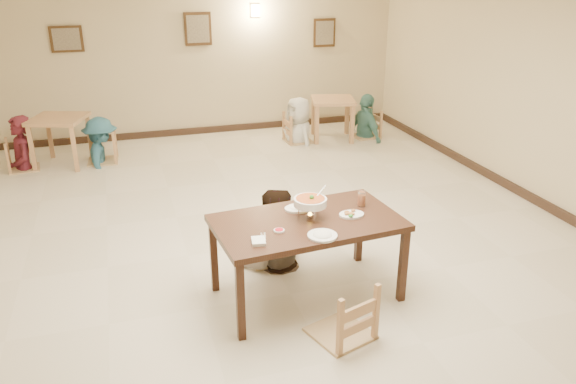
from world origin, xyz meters
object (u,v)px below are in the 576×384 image
object	(u,v)px
main_diner	(272,190)
bg_table_right	(333,106)
chair_far	(273,219)
bg_chair_rl	(299,115)
drink_glass	(362,199)
bg_chair_lr	(99,132)
bg_diner_d	(368,94)
chair_near	(342,284)
bg_table_left	(59,125)
bg_diner_a	(15,116)
bg_chair_ll	(20,141)
bg_chair_rr	(367,112)
bg_diner_b	(98,118)
bg_diner_c	(299,97)
main_table	(307,228)
curry_warmer	(310,202)

from	to	relation	value
main_diner	bg_table_right	world-z (taller)	main_diner
chair_far	bg_chair_rl	size ratio (longest dim) A/B	0.97
drink_glass	bg_chair_lr	world-z (taller)	bg_chair_lr
bg_diner_d	bg_chair_lr	bearing A→B (deg)	82.28
chair_near	bg_table_left	bearing A→B (deg)	-83.01
main_diner	bg_diner_a	xyz separation A→B (m)	(-3.05, 4.15, 0.01)
bg_chair_ll	bg_chair_lr	bearing A→B (deg)	-95.72
bg_chair_rr	main_diner	bearing A→B (deg)	-39.79
bg_chair_ll	bg_chair_rl	bearing A→B (deg)	-94.75
bg_diner_b	bg_diner_c	size ratio (longest dim) A/B	0.91
bg_table_right	main_diner	bearing A→B (deg)	-119.02
main_diner	bg_table_right	distance (m)	4.91
bg_chair_rl	bg_diner_d	world-z (taller)	bg_diner_d
drink_glass	bg_chair_rr	size ratio (longest dim) A/B	0.16
chair_far	bg_table_left	distance (m)	4.84
bg_diner_a	bg_diner_b	size ratio (longest dim) A/B	1.16
bg_chair_rl	bg_diner_a	distance (m)	4.78
drink_glass	bg_chair_ll	size ratio (longest dim) A/B	0.16
chair_near	bg_diner_b	size ratio (longest dim) A/B	0.69
bg_chair_lr	bg_diner_d	bearing A→B (deg)	93.66
bg_chair_rr	bg_diner_a	size ratio (longest dim) A/B	0.56
main_table	bg_table_right	distance (m)	5.51
chair_far	bg_table_right	bearing A→B (deg)	65.57
drink_glass	bg_diner_a	size ratio (longest dim) A/B	0.09
bg_diner_d	bg_chair_ll	bearing A→B (deg)	82.35
bg_table_right	bg_chair_lr	size ratio (longest dim) A/B	0.92
drink_glass	bg_diner_a	xyz separation A→B (m)	(-3.83, 4.74, -0.02)
bg_chair_lr	bg_diner_a	distance (m)	1.28
bg_diner_c	chair_near	bearing A→B (deg)	-25.94
bg_table_left	chair_near	bearing A→B (deg)	-64.95
bg_table_left	bg_chair_lr	xyz separation A→B (m)	(0.61, -0.06, -0.15)
chair_near	bg_chair_rr	bearing A→B (deg)	-134.49
bg_chair_lr	bg_chair_rl	bearing A→B (deg)	95.33
chair_near	bg_chair_rl	xyz separation A→B (m)	(1.49, 5.77, -0.01)
bg_chair_rr	bg_diner_c	distance (m)	1.39
bg_table_left	bg_chair_rr	world-z (taller)	bg_chair_rr
curry_warmer	bg_chair_lr	bearing A→B (deg)	112.36
chair_near	main_diner	size ratio (longest dim) A/B	0.60
bg_table_left	bg_diner_c	distance (m)	4.15
main_diner	bg_table_left	size ratio (longest dim) A/B	1.71
chair_near	bg_diner_a	size ratio (longest dim) A/B	0.60
chair_near	bg_chair_rl	bearing A→B (deg)	-122.49
chair_far	bg_diner_b	world-z (taller)	bg_diner_b
curry_warmer	main_diner	bearing A→B (deg)	104.29
main_table	curry_warmer	xyz separation A→B (m)	(0.04, 0.04, 0.25)
bg_table_right	bg_diner_a	size ratio (longest dim) A/B	0.53
chair_near	curry_warmer	world-z (taller)	curry_warmer
chair_near	bg_chair_rr	xyz separation A→B (m)	(2.82, 5.68, -0.03)
chair_far	bg_diner_a	bearing A→B (deg)	131.79
bg_chair_rl	bg_diner_d	xyz separation A→B (m)	(1.34, -0.09, 0.32)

